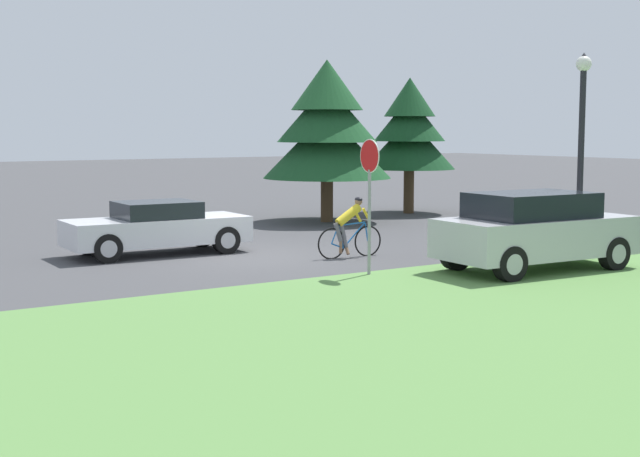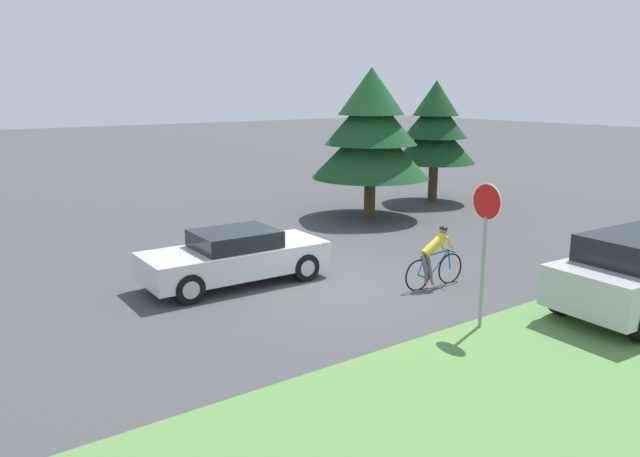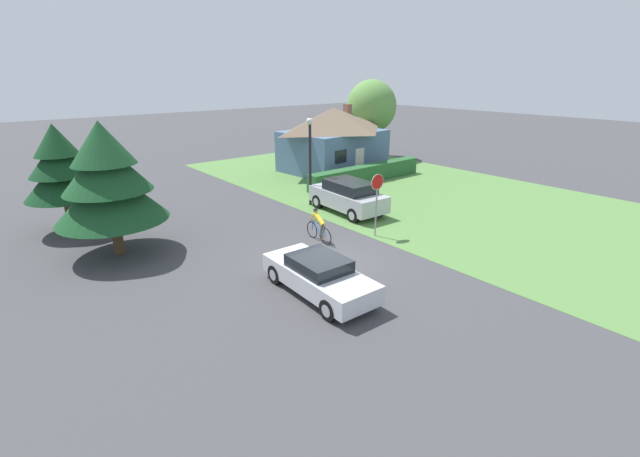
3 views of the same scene
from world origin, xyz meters
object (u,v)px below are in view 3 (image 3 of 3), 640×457
at_px(cottage_house, 333,138).
at_px(conifer_tall_far, 60,167).
at_px(cyclist, 319,226).
at_px(street_lamp, 310,149).
at_px(conifer_tall_near, 107,179).
at_px(sedan_left_lane, 319,276).
at_px(stop_sign, 377,193).
at_px(parked_suv_right, 348,196).
at_px(deciduous_tree_right, 371,107).

height_order(cottage_house, conifer_tall_far, conifer_tall_far).
bearing_deg(cyclist, street_lamp, -31.11).
xyz_separation_m(cyclist, conifer_tall_near, (-7.35, 4.25, 2.48)).
xyz_separation_m(sedan_left_lane, stop_sign, (5.48, 2.58, 1.41)).
bearing_deg(conifer_tall_far, parked_suv_right, -27.24).
bearing_deg(street_lamp, cyclist, -124.38).
relative_size(street_lamp, conifer_tall_far, 0.98).
distance_m(cyclist, deciduous_tree_right, 21.03).
xyz_separation_m(cottage_house, stop_sign, (-7.93, -12.06, -0.36)).
xyz_separation_m(cyclist, deciduous_tree_right, (16.32, 12.76, 3.67)).
bearing_deg(cyclist, conifer_tall_near, 63.25).
distance_m(cyclist, street_lamp, 6.12).
height_order(sedan_left_lane, conifer_tall_far, conifer_tall_far).
distance_m(cottage_house, deciduous_tree_right, 6.56).
bearing_deg(parked_suv_right, conifer_tall_near, 83.38).
bearing_deg(conifer_tall_near, cottage_house, 20.57).
xyz_separation_m(parked_suv_right, conifer_tall_near, (-11.27, 1.96, 2.30)).
height_order(street_lamp, deciduous_tree_right, deciduous_tree_right).
height_order(sedan_left_lane, parked_suv_right, parked_suv_right).
xyz_separation_m(street_lamp, deciduous_tree_right, (13.15, 8.13, 1.20)).
height_order(parked_suv_right, stop_sign, stop_sign).
relative_size(stop_sign, conifer_tall_far, 0.58).
bearing_deg(deciduous_tree_right, conifer_tall_far, -170.31).
height_order(street_lamp, conifer_tall_far, conifer_tall_far).
relative_size(stop_sign, conifer_tall_near, 0.54).
relative_size(sedan_left_lane, parked_suv_right, 0.99).
bearing_deg(conifer_tall_far, conifer_tall_near, -77.98).
bearing_deg(conifer_tall_near, stop_sign, -29.08).
bearing_deg(stop_sign, cottage_house, -120.27).
height_order(parked_suv_right, conifer_tall_near, conifer_tall_near).
xyz_separation_m(conifer_tall_near, conifer_tall_far, (-0.92, 4.31, -0.09)).
xyz_separation_m(sedan_left_lane, parked_suv_right, (7.00, 6.04, 0.23)).
bearing_deg(conifer_tall_near, deciduous_tree_right, 19.77).
relative_size(sedan_left_lane, conifer_tall_far, 0.91).
bearing_deg(street_lamp, sedan_left_lane, -126.70).
distance_m(cottage_house, stop_sign, 14.44).
relative_size(cyclist, stop_sign, 0.62).
bearing_deg(stop_sign, conifer_tall_near, -26.03).
relative_size(cyclist, street_lamp, 0.37).
bearing_deg(street_lamp, cottage_house, 41.13).
bearing_deg(stop_sign, conifer_tall_far, -39.32).
distance_m(cottage_house, conifer_tall_near, 18.91).
xyz_separation_m(parked_suv_right, street_lamp, (-0.75, 2.34, 2.29)).
relative_size(cyclist, parked_suv_right, 0.40).
bearing_deg(parked_suv_right, street_lamp, 21.16).
xyz_separation_m(parked_suv_right, stop_sign, (-1.51, -3.46, 1.18)).
bearing_deg(cottage_house, parked_suv_right, -131.24).
bearing_deg(stop_sign, cyclist, -23.05).
height_order(cottage_house, conifer_tall_near, conifer_tall_near).
distance_m(sedan_left_lane, parked_suv_right, 9.24).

